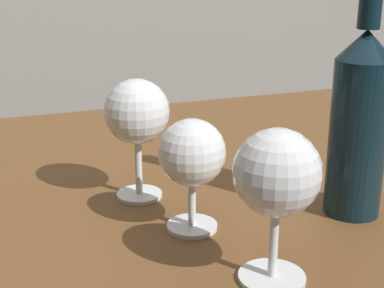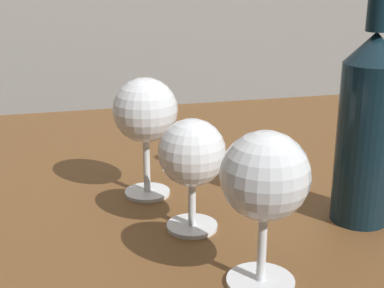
{
  "view_description": "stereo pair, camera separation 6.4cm",
  "coord_description": "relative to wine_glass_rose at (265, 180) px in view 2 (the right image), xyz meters",
  "views": [
    {
      "loc": [
        -0.34,
        -0.73,
        1.03
      ],
      "look_at": [
        -0.13,
        -0.16,
        0.83
      ],
      "focal_mm": 53.57,
      "sensor_mm": 36.0,
      "label": 1
    },
    {
      "loc": [
        -0.28,
        -0.75,
        1.03
      ],
      "look_at": [
        -0.13,
        -0.16,
        0.83
      ],
      "focal_mm": 53.57,
      "sensor_mm": 36.0,
      "label": 2
    }
  ],
  "objects": [
    {
      "name": "wine_glass_amber",
      "position": [
        -0.04,
        0.13,
        -0.02
      ],
      "size": [
        0.08,
        0.08,
        0.13
      ],
      "color": "white",
      "rests_on": "dining_table"
    },
    {
      "name": "dining_table",
      "position": [
        0.1,
        0.29,
        -0.21
      ],
      "size": [
        1.24,
        0.81,
        0.72
      ],
      "color": "brown",
      "rests_on": "ground_plane"
    },
    {
      "name": "wine_bottle",
      "position": [
        0.17,
        0.11,
        0.01
      ],
      "size": [
        0.07,
        0.07,
        0.3
      ],
      "color": "#0F232D",
      "rests_on": "dining_table"
    },
    {
      "name": "wine_glass_rose",
      "position": [
        0.0,
        0.0,
        0.0
      ],
      "size": [
        0.08,
        0.08,
        0.16
      ],
      "color": "white",
      "rests_on": "dining_table"
    },
    {
      "name": "wine_glass_port",
      "position": [
        -0.07,
        0.24,
        0.0
      ],
      "size": [
        0.08,
        0.08,
        0.16
      ],
      "color": "white",
      "rests_on": "dining_table"
    }
  ]
}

